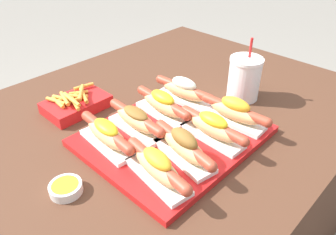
{
  "coord_description": "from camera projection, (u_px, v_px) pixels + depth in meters",
  "views": [
    {
      "loc": [
        -0.5,
        -0.59,
        1.27
      ],
      "look_at": [
        0.02,
        -0.1,
        0.8
      ],
      "focal_mm": 35.0,
      "sensor_mm": 36.0,
      "label": 1
    }
  ],
  "objects": [
    {
      "name": "patio_table",
      "position": [
        144.0,
        211.0,
        1.14
      ],
      "size": [
        1.46,
        0.97,
        0.74
      ],
      "color": "#4C2D1E",
      "rests_on": "ground_plane"
    },
    {
      "name": "serving_tray",
      "position": [
        173.0,
        136.0,
        0.87
      ],
      "size": [
        0.44,
        0.37,
        0.02
      ],
      "color": "red",
      "rests_on": "patio_table"
    },
    {
      "name": "hot_dog_0",
      "position": [
        157.0,
        167.0,
        0.7
      ],
      "size": [
        0.08,
        0.22,
        0.07
      ],
      "color": "white",
      "rests_on": "serving_tray"
    },
    {
      "name": "hot_dog_1",
      "position": [
        184.0,
        146.0,
        0.76
      ],
      "size": [
        0.09,
        0.21,
        0.08
      ],
      "color": "white",
      "rests_on": "serving_tray"
    },
    {
      "name": "hot_dog_2",
      "position": [
        213.0,
        127.0,
        0.83
      ],
      "size": [
        0.07,
        0.22,
        0.07
      ],
      "color": "white",
      "rests_on": "serving_tray"
    },
    {
      "name": "hot_dog_3",
      "position": [
        235.0,
        112.0,
        0.89
      ],
      "size": [
        0.07,
        0.22,
        0.08
      ],
      "color": "white",
      "rests_on": "serving_tray"
    },
    {
      "name": "hot_dog_4",
      "position": [
        107.0,
        134.0,
        0.8
      ],
      "size": [
        0.07,
        0.22,
        0.07
      ],
      "color": "white",
      "rests_on": "serving_tray"
    },
    {
      "name": "hot_dog_5",
      "position": [
        136.0,
        120.0,
        0.86
      ],
      "size": [
        0.07,
        0.22,
        0.06
      ],
      "color": "white",
      "rests_on": "serving_tray"
    },
    {
      "name": "hot_dog_6",
      "position": [
        163.0,
        104.0,
        0.92
      ],
      "size": [
        0.07,
        0.22,
        0.07
      ],
      "color": "white",
      "rests_on": "serving_tray"
    },
    {
      "name": "hot_dog_7",
      "position": [
        184.0,
        90.0,
        0.98
      ],
      "size": [
        0.07,
        0.22,
        0.08
      ],
      "color": "white",
      "rests_on": "serving_tray"
    },
    {
      "name": "sauce_bowl",
      "position": [
        66.0,
        188.0,
        0.71
      ],
      "size": [
        0.07,
        0.07,
        0.02
      ],
      "color": "white",
      "rests_on": "patio_table"
    },
    {
      "name": "drink_cup",
      "position": [
        244.0,
        78.0,
        1.02
      ],
      "size": [
        0.1,
        0.1,
        0.19
      ],
      "color": "white",
      "rests_on": "patio_table"
    },
    {
      "name": "fries_basket",
      "position": [
        76.0,
        103.0,
        0.98
      ],
      "size": [
        0.18,
        0.13,
        0.06
      ],
      "color": "red",
      "rests_on": "patio_table"
    }
  ]
}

